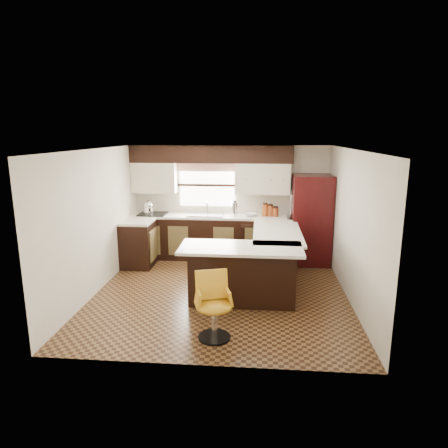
# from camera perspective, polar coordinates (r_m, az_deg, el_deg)

# --- Properties ---
(floor) EXTENTS (4.40, 4.40, 0.00)m
(floor) POSITION_cam_1_polar(r_m,az_deg,el_deg) (6.90, -0.45, -9.72)
(floor) COLOR #49301A
(floor) RESTS_ON ground
(ceiling) EXTENTS (4.40, 4.40, 0.00)m
(ceiling) POSITION_cam_1_polar(r_m,az_deg,el_deg) (6.37, -0.49, 10.62)
(ceiling) COLOR silver
(ceiling) RESTS_ON wall_back
(wall_back) EXTENTS (4.40, 0.00, 4.40)m
(wall_back) POSITION_cam_1_polar(r_m,az_deg,el_deg) (8.68, 0.94, 3.26)
(wall_back) COLOR beige
(wall_back) RESTS_ON floor
(wall_front) EXTENTS (4.40, 0.00, 4.40)m
(wall_front) POSITION_cam_1_polar(r_m,az_deg,el_deg) (4.43, -3.23, -6.28)
(wall_front) COLOR beige
(wall_front) RESTS_ON floor
(wall_left) EXTENTS (0.00, 4.40, 4.40)m
(wall_left) POSITION_cam_1_polar(r_m,az_deg,el_deg) (7.05, -17.72, 0.37)
(wall_left) COLOR beige
(wall_left) RESTS_ON floor
(wall_right) EXTENTS (0.00, 4.40, 4.40)m
(wall_right) POSITION_cam_1_polar(r_m,az_deg,el_deg) (6.67, 17.80, -0.32)
(wall_right) COLOR beige
(wall_right) RESTS_ON floor
(base_cab_back) EXTENTS (3.30, 0.60, 0.90)m
(base_cab_back) POSITION_cam_1_polar(r_m,az_deg,el_deg) (8.59, -2.22, -1.97)
(base_cab_back) COLOR black
(base_cab_back) RESTS_ON floor
(base_cab_left) EXTENTS (0.60, 0.70, 0.90)m
(base_cab_left) POSITION_cam_1_polar(r_m,az_deg,el_deg) (8.26, -12.14, -2.87)
(base_cab_left) COLOR black
(base_cab_left) RESTS_ON floor
(counter_back) EXTENTS (3.30, 0.60, 0.04)m
(counter_back) POSITION_cam_1_polar(r_m,az_deg,el_deg) (8.48, -2.25, 1.12)
(counter_back) COLOR silver
(counter_back) RESTS_ON base_cab_back
(counter_left) EXTENTS (0.60, 0.70, 0.04)m
(counter_left) POSITION_cam_1_polar(r_m,az_deg,el_deg) (8.15, -12.30, 0.33)
(counter_left) COLOR silver
(counter_left) RESTS_ON base_cab_left
(soffit) EXTENTS (3.40, 0.35, 0.36)m
(soffit) POSITION_cam_1_polar(r_m,az_deg,el_deg) (8.44, -1.88, 9.95)
(soffit) COLOR black
(soffit) RESTS_ON wall_back
(upper_cab_left) EXTENTS (0.94, 0.35, 0.64)m
(upper_cab_left) POSITION_cam_1_polar(r_m,az_deg,el_deg) (8.71, -9.90, 6.55)
(upper_cab_left) COLOR beige
(upper_cab_left) RESTS_ON wall_back
(upper_cab_right) EXTENTS (1.14, 0.35, 0.64)m
(upper_cab_right) POSITION_cam_1_polar(r_m,az_deg,el_deg) (8.41, 5.52, 6.47)
(upper_cab_right) COLOR beige
(upper_cab_right) RESTS_ON wall_back
(window_pane) EXTENTS (1.20, 0.02, 0.90)m
(window_pane) POSITION_cam_1_polar(r_m,az_deg,el_deg) (8.66, -2.38, 5.57)
(window_pane) COLOR white
(window_pane) RESTS_ON wall_back
(valance) EXTENTS (1.30, 0.06, 0.18)m
(valance) POSITION_cam_1_polar(r_m,az_deg,el_deg) (8.58, -2.44, 8.12)
(valance) COLOR #D19B93
(valance) RESTS_ON wall_back
(sink) EXTENTS (0.75, 0.45, 0.03)m
(sink) POSITION_cam_1_polar(r_m,az_deg,el_deg) (8.46, -2.61, 1.34)
(sink) COLOR #B2B2B7
(sink) RESTS_ON counter_back
(dishwasher) EXTENTS (0.58, 0.03, 0.78)m
(dishwasher) POSITION_cam_1_polar(r_m,az_deg,el_deg) (8.26, 4.43, -2.76)
(dishwasher) COLOR black
(dishwasher) RESTS_ON floor
(cooktop) EXTENTS (0.58, 0.50, 0.02)m
(cooktop) POSITION_cam_1_polar(r_m,az_deg,el_deg) (8.69, -10.14, 1.44)
(cooktop) COLOR black
(cooktop) RESTS_ON counter_back
(peninsula_long) EXTENTS (0.60, 1.95, 0.90)m
(peninsula_long) POSITION_cam_1_polar(r_m,az_deg,el_deg) (7.31, 7.09, -4.75)
(peninsula_long) COLOR black
(peninsula_long) RESTS_ON floor
(peninsula_return) EXTENTS (1.65, 0.60, 0.90)m
(peninsula_return) POSITION_cam_1_polar(r_m,az_deg,el_deg) (6.38, 2.62, -7.31)
(peninsula_return) COLOR black
(peninsula_return) RESTS_ON floor
(counter_pen_long) EXTENTS (0.84, 1.95, 0.04)m
(counter_pen_long) POSITION_cam_1_polar(r_m,az_deg,el_deg) (7.18, 7.59, -1.16)
(counter_pen_long) COLOR silver
(counter_pen_long) RESTS_ON peninsula_long
(counter_pen_return) EXTENTS (1.89, 0.84, 0.04)m
(counter_pen_return) POSITION_cam_1_polar(r_m,az_deg,el_deg) (6.15, 2.44, -3.46)
(counter_pen_return) COLOR silver
(counter_pen_return) RESTS_ON peninsula_return
(refrigerator) EXTENTS (0.79, 0.75, 1.83)m
(refrigerator) POSITION_cam_1_polar(r_m,az_deg,el_deg) (8.37, 12.32, 0.62)
(refrigerator) COLOR black
(refrigerator) RESTS_ON floor
(bar_chair) EXTENTS (0.59, 0.59, 0.89)m
(bar_chair) POSITION_cam_1_polar(r_m,az_deg,el_deg) (5.30, -1.40, -11.77)
(bar_chair) COLOR gold
(bar_chair) RESTS_ON floor
(kettle) EXTENTS (0.21, 0.21, 0.29)m
(kettle) POSITION_cam_1_polar(r_m,az_deg,el_deg) (8.69, -10.76, 2.46)
(kettle) COLOR silver
(kettle) RESTS_ON cooktop
(percolator) EXTENTS (0.13, 0.13, 0.29)m
(percolator) POSITION_cam_1_polar(r_m,az_deg,el_deg) (8.40, 1.51, 2.18)
(percolator) COLOR silver
(percolator) RESTS_ON counter_back
(mixing_bowl) EXTENTS (0.27, 0.27, 0.06)m
(mixing_bowl) POSITION_cam_1_polar(r_m,az_deg,el_deg) (8.41, 3.71, 1.36)
(mixing_bowl) COLOR white
(mixing_bowl) RESTS_ON counter_back
(canister_large) EXTENTS (0.12, 0.12, 0.25)m
(canister_large) POSITION_cam_1_polar(r_m,az_deg,el_deg) (8.41, 5.85, 1.98)
(canister_large) COLOR brown
(canister_large) RESTS_ON counter_back
(canister_med) EXTENTS (0.12, 0.12, 0.23)m
(canister_med) POSITION_cam_1_polar(r_m,az_deg,el_deg) (8.41, 6.62, 1.88)
(canister_med) COLOR brown
(canister_med) RESTS_ON counter_back
(canister_small) EXTENTS (0.13, 0.13, 0.18)m
(canister_small) POSITION_cam_1_polar(r_m,az_deg,el_deg) (8.42, 7.32, 1.71)
(canister_small) COLOR brown
(canister_small) RESTS_ON counter_back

